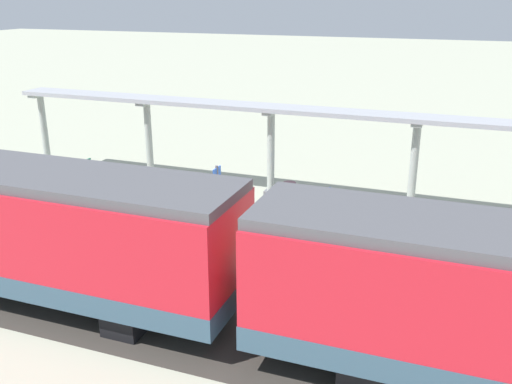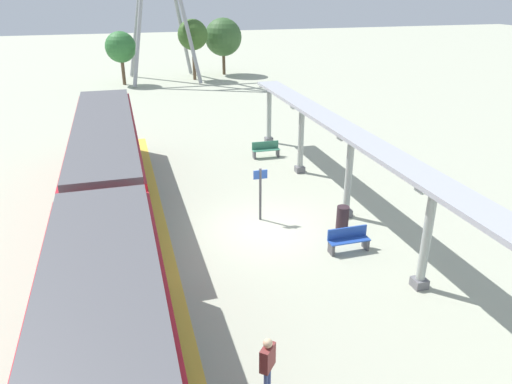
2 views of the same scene
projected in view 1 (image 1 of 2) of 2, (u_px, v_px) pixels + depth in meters
ground_plane at (240, 233)px, 18.76m from camera, size 176.00×176.00×0.00m
tactile_edge_strip at (187, 285)px, 15.40m from camera, size 0.43×27.02×0.01m
trackbed at (153, 319)px, 13.80m from camera, size 3.20×39.02×0.01m
canopy_pillar_second at (413, 169)px, 19.66m from camera, size 1.10×0.44×3.42m
canopy_pillar_third at (271, 154)px, 21.39m from camera, size 1.10×0.44×3.42m
canopy_pillar_fourth at (149, 142)px, 23.13m from camera, size 1.10×0.44×3.42m
canopy_pillar_fifth at (45, 132)px, 24.86m from camera, size 1.10×0.44×3.42m
canopy_beam at (272, 108)px, 20.79m from camera, size 1.20×21.91×0.16m
bench_near_end at (328, 205)px, 19.96m from camera, size 1.50×0.44×0.86m
bench_mid_platform at (82, 172)px, 23.58m from camera, size 1.51×0.47×0.86m
trash_bin at (289, 194)px, 20.97m from camera, size 0.48×0.48×0.92m
platform_info_sign at (217, 191)px, 18.70m from camera, size 0.56×0.10×2.20m
passenger_waiting_near_edge at (503, 275)px, 13.81m from camera, size 0.46×0.48×1.60m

